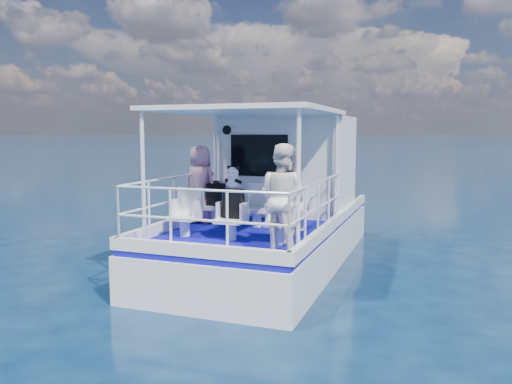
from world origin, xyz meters
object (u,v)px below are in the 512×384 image
passenger_stbd_aft (283,198)px  panda (233,178)px  passenger_port_fwd (200,184)px  backpack_center (234,204)px

passenger_stbd_aft → panda: 1.21m
passenger_port_fwd → passenger_stbd_aft: passenger_stbd_aft is taller
passenger_stbd_aft → backpack_center: size_ratio=3.36×
passenger_stbd_aft → panda: passenger_stbd_aft is taller
passenger_port_fwd → panda: bearing=145.6°
passenger_port_fwd → passenger_stbd_aft: (2.33, -1.84, 0.05)m
backpack_center → panda: bearing=120.1°
passenger_stbd_aft → backpack_center: 1.18m
backpack_center → passenger_stbd_aft: bearing=-26.3°
backpack_center → panda: (-0.01, 0.02, 0.45)m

